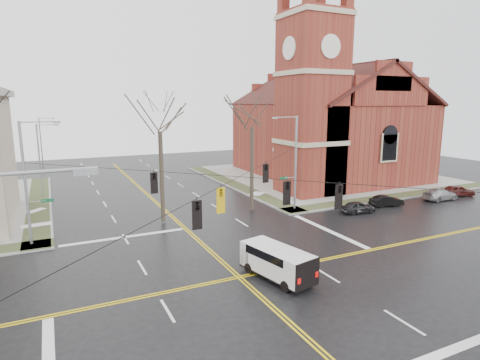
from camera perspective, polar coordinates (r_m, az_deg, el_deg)
name	(u,v)px	position (r m, az deg, el deg)	size (l,w,h in m)	color
ground	(239,277)	(24.99, -0.13, -13.65)	(120.00, 120.00, 0.00)	black
sidewalks	(239,276)	(24.96, -0.13, -13.49)	(80.00, 80.00, 0.17)	gray
road_markings	(239,277)	(24.99, -0.13, -13.64)	(100.00, 100.00, 0.01)	gold
church	(324,117)	(56.98, 11.86, 8.81)	(24.28, 27.48, 27.50)	maroon
signal_pole_ne	(294,160)	(38.71, 7.71, 2.80)	(2.75, 0.22, 9.00)	gray
signal_pole_nw	(28,180)	(32.50, -27.95, 0.02)	(2.75, 0.22, 9.00)	gray
span_wires	(239,177)	(23.10, -0.13, 0.46)	(23.02, 23.02, 0.03)	black
traffic_signals	(244,192)	(22.66, 0.59, -1.68)	(8.21, 8.26, 1.30)	black
streetlight_north_a	(41,158)	(48.87, -26.47, 2.88)	(2.30, 0.20, 8.00)	gray
streetlight_north_b	(42,141)	(68.76, -26.34, 4.93)	(2.30, 0.20, 8.00)	gray
cargo_van	(275,260)	(24.67, 4.97, -11.23)	(2.95, 5.22, 1.88)	white
parked_car_a	(358,207)	(39.89, 16.42, -3.72)	(1.37, 3.41, 1.16)	black
parked_car_b	(387,201)	(43.37, 20.13, -2.79)	(1.20, 3.44, 1.13)	black
parked_car_c	(440,194)	(48.46, 26.59, -1.82)	(1.74, 4.28, 1.24)	#969698
parked_car_d	(458,191)	(51.37, 28.57, -1.32)	(1.49, 3.69, 1.26)	#491715
tree_nw_near	(160,125)	(34.64, -11.35, 7.64)	(4.00, 4.00, 11.76)	#31291F
tree_ne	(252,122)	(37.82, 1.73, 8.30)	(4.00, 4.00, 11.93)	#31291F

